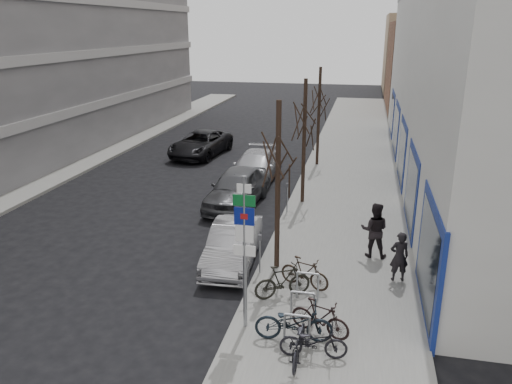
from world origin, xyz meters
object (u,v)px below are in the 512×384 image
at_px(tree_far, 320,93).
at_px(meter_front, 260,250).
at_px(tree_mid, 305,112).
at_px(pedestrian_far, 374,230).
at_px(tree_near, 278,147).
at_px(bike_far_curb, 314,339).
at_px(lane_car, 201,144).
at_px(bike_near_right, 320,317).
at_px(parked_car_front, 233,244).
at_px(meter_mid, 287,195).
at_px(pedestrian_near, 399,257).
at_px(parked_car_mid, 237,188).
at_px(highway_sign_pole, 245,244).
at_px(bike_near_left, 300,340).
at_px(bike_far_inner, 305,272).
at_px(bike_rack, 303,303).
at_px(meter_back, 304,161).
at_px(bike_mid_inner, 283,281).
at_px(parked_car_back, 255,167).
at_px(bike_mid_curb, 294,319).

relative_size(tree_far, meter_front, 4.33).
height_order(tree_mid, pedestrian_far, tree_mid).
relative_size(tree_near, bike_far_curb, 3.46).
bearing_deg(tree_near, lane_car, 117.20).
bearing_deg(bike_near_right, parked_car_front, 60.45).
distance_m(tree_near, meter_mid, 5.95).
height_order(meter_front, pedestrian_near, pedestrian_near).
xyz_separation_m(tree_far, parked_car_mid, (-2.80, -7.24, -3.28)).
bearing_deg(bike_far_curb, highway_sign_pole, 57.90).
relative_size(tree_far, pedestrian_near, 3.49).
relative_size(bike_near_left, bike_far_inner, 1.04).
bearing_deg(parked_car_mid, highway_sign_pole, -70.92).
bearing_deg(bike_near_left, bike_near_right, 71.82).
xyz_separation_m(tree_mid, tree_far, (0.00, 6.50, 0.00)).
xyz_separation_m(bike_rack, meter_back, (-1.65, 13.40, 0.26)).
xyz_separation_m(meter_mid, bike_far_inner, (1.49, -6.14, -0.29)).
xyz_separation_m(highway_sign_pole, tree_near, (0.20, 3.51, 1.65)).
bearing_deg(bike_mid_inner, tree_near, -14.68).
bearing_deg(parked_car_back, bike_near_left, -72.52).
bearing_deg(bike_mid_curb, bike_far_curb, -142.39).
relative_size(parked_car_mid, pedestrian_far, 2.52).
bearing_deg(bike_near_left, bike_mid_inner, 108.39).
height_order(bike_near_right, bike_far_curb, same).
bearing_deg(tree_far, bike_near_right, -84.07).
xyz_separation_m(highway_sign_pole, bike_near_right, (1.91, 0.05, -1.82)).
xyz_separation_m(parked_car_mid, pedestrian_near, (6.56, -5.87, 0.12)).
xyz_separation_m(tree_near, meter_front, (-0.45, -0.50, -3.19)).
distance_m(bike_near_left, bike_mid_curb, 0.72).
distance_m(tree_near, parked_car_front, 3.76).
relative_size(meter_mid, meter_back, 1.00).
bearing_deg(meter_front, meter_back, 90.00).
height_order(highway_sign_pole, tree_near, tree_near).
bearing_deg(tree_mid, meter_front, -93.68).
bearing_deg(tree_near, bike_rack, -67.52).
height_order(tree_mid, pedestrian_near, tree_mid).
bearing_deg(meter_mid, parked_car_front, -102.62).
bearing_deg(parked_car_mid, bike_far_inner, -57.49).
xyz_separation_m(bike_near_right, bike_mid_curb, (-0.60, -0.39, 0.10)).
bearing_deg(parked_car_mid, meter_front, -66.00).
distance_m(meter_front, meter_mid, 5.50).
distance_m(tree_near, meter_front, 3.26).
xyz_separation_m(tree_far, bike_mid_inner, (0.50, -14.86, -3.44)).
relative_size(bike_mid_curb, parked_car_back, 0.38).
distance_m(tree_near, tree_far, 13.00).
distance_m(highway_sign_pole, meter_back, 14.10).
bearing_deg(parked_car_front, meter_back, 80.40).
relative_size(highway_sign_pole, meter_front, 3.31).
relative_size(parked_car_mid, lane_car, 0.91).
height_order(parked_car_front, pedestrian_far, pedestrian_far).
xyz_separation_m(tree_far, parked_car_back, (-2.80, -3.53, -3.36)).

